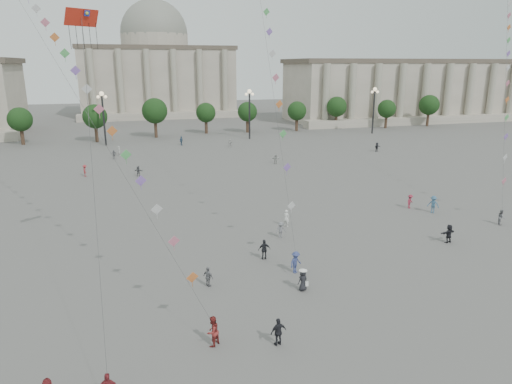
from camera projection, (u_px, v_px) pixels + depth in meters
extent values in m
plane|color=#514F4C|center=(305.00, 305.00, 31.02)|extent=(360.00, 360.00, 0.00)
cube|color=gray|center=(421.00, 91.00, 136.61)|extent=(80.00, 22.00, 16.00)
cube|color=brown|center=(424.00, 61.00, 134.28)|extent=(81.60, 22.44, 1.20)
cube|color=gray|center=(447.00, 119.00, 126.46)|extent=(84.00, 4.00, 2.00)
cube|color=gray|center=(157.00, 83.00, 148.68)|extent=(46.00, 30.00, 20.00)
cube|color=brown|center=(155.00, 49.00, 145.81)|extent=(46.92, 30.60, 1.20)
cube|color=gray|center=(163.00, 116.00, 135.37)|extent=(48.30, 4.00, 2.00)
cylinder|color=gray|center=(155.00, 42.00, 145.30)|extent=(21.00, 21.00, 5.00)
sphere|color=gray|center=(154.00, 34.00, 144.62)|extent=(21.00, 21.00, 21.00)
cylinder|color=#332419|center=(31.00, 134.00, 94.84)|extent=(0.70, 0.70, 3.52)
sphere|color=black|center=(29.00, 116.00, 93.85)|extent=(5.12, 5.12, 5.12)
cylinder|color=#332419|center=(92.00, 132.00, 98.01)|extent=(0.70, 0.70, 3.52)
sphere|color=black|center=(90.00, 115.00, 97.02)|extent=(5.12, 5.12, 5.12)
cylinder|color=#332419|center=(149.00, 130.00, 101.18)|extent=(0.70, 0.70, 3.52)
sphere|color=black|center=(148.00, 113.00, 100.18)|extent=(5.12, 5.12, 5.12)
cylinder|color=#332419|center=(203.00, 128.00, 104.34)|extent=(0.70, 0.70, 3.52)
sphere|color=black|center=(202.00, 111.00, 103.35)|extent=(5.12, 5.12, 5.12)
cylinder|color=#332419|center=(253.00, 126.00, 107.51)|extent=(0.70, 0.70, 3.52)
sphere|color=black|center=(253.00, 110.00, 106.52)|extent=(5.12, 5.12, 5.12)
cylinder|color=#332419|center=(301.00, 124.00, 110.68)|extent=(0.70, 0.70, 3.52)
sphere|color=black|center=(301.00, 109.00, 109.68)|extent=(5.12, 5.12, 5.12)
cylinder|color=#332419|center=(345.00, 122.00, 113.85)|extent=(0.70, 0.70, 3.52)
sphere|color=black|center=(346.00, 107.00, 112.85)|extent=(5.12, 5.12, 5.12)
cylinder|color=#332419|center=(388.00, 121.00, 117.01)|extent=(0.70, 0.70, 3.52)
sphere|color=black|center=(389.00, 106.00, 116.02)|extent=(5.12, 5.12, 5.12)
cylinder|color=#332419|center=(428.00, 119.00, 120.18)|extent=(0.70, 0.70, 3.52)
sphere|color=black|center=(430.00, 105.00, 119.18)|extent=(5.12, 5.12, 5.12)
cylinder|color=#262628|center=(104.00, 120.00, 90.52)|extent=(0.36, 0.36, 10.00)
sphere|color=#FFE5B2|center=(102.00, 94.00, 89.11)|extent=(0.90, 0.90, 0.90)
sphere|color=#FFE5B2|center=(98.00, 97.00, 89.09)|extent=(0.60, 0.60, 0.60)
sphere|color=#FFE5B2|center=(106.00, 97.00, 89.46)|extent=(0.60, 0.60, 0.60)
cylinder|color=#262628|center=(250.00, 116.00, 98.44)|extent=(0.36, 0.36, 10.00)
sphere|color=#FFE5B2|center=(249.00, 91.00, 97.03)|extent=(0.90, 0.90, 0.90)
sphere|color=#FFE5B2|center=(246.00, 94.00, 97.01)|extent=(0.60, 0.60, 0.60)
sphere|color=#FFE5B2|center=(253.00, 94.00, 97.38)|extent=(0.60, 0.60, 0.60)
cylinder|color=#262628|center=(373.00, 112.00, 106.35)|extent=(0.36, 0.36, 10.00)
sphere|color=#FFE5B2|center=(375.00, 89.00, 104.95)|extent=(0.90, 0.90, 0.90)
sphere|color=#FFE5B2|center=(372.00, 92.00, 104.93)|extent=(0.60, 0.60, 0.60)
sphere|color=#FFE5B2|center=(378.00, 92.00, 105.29)|extent=(0.60, 0.60, 0.60)
imported|color=#2F4B6B|center=(181.00, 141.00, 91.70)|extent=(1.05, 1.10, 1.83)
imported|color=black|center=(449.00, 234.00, 41.59)|extent=(1.67, 0.76, 1.74)
imported|color=beige|center=(230.00, 143.00, 89.83)|extent=(1.41, 1.33, 1.58)
imported|color=slate|center=(281.00, 230.00, 42.80)|extent=(1.05, 0.65, 1.56)
imported|color=#B4B4AF|center=(276.00, 159.00, 74.76)|extent=(1.48, 1.04, 1.54)
imported|color=maroon|center=(410.00, 201.00, 51.58)|extent=(1.19, 1.05, 1.60)
imported|color=black|center=(377.00, 147.00, 85.18)|extent=(1.64, 1.12, 1.70)
imported|color=#B5B5B1|center=(119.00, 151.00, 81.01)|extent=(0.60, 0.75, 1.79)
imported|color=#58595D|center=(138.00, 171.00, 66.27)|extent=(1.46, 1.11, 1.53)
imported|color=white|center=(286.00, 218.00, 45.78)|extent=(0.74, 0.75, 1.75)
imported|color=#385E7E|center=(433.00, 204.00, 49.93)|extent=(1.39, 1.40, 1.94)
imported|color=slate|center=(114.00, 154.00, 78.41)|extent=(0.95, 0.42, 1.59)
imported|color=#A02B31|center=(85.00, 171.00, 66.20)|extent=(0.81, 1.20, 1.73)
imported|color=black|center=(264.00, 249.00, 38.02)|extent=(1.06, 0.52, 1.74)
imported|color=slate|center=(208.00, 277.00, 33.35)|extent=(0.84, 0.94, 1.53)
imported|color=black|center=(278.00, 332.00, 26.34)|extent=(1.07, 0.60, 1.72)
imported|color=maroon|center=(213.00, 331.00, 26.28)|extent=(1.14, 1.11, 1.85)
imported|color=navy|center=(296.00, 262.00, 35.55)|extent=(1.32, 1.15, 1.77)
imported|color=slate|center=(501.00, 217.00, 46.34)|extent=(0.90, 0.96, 1.56)
imported|color=black|center=(303.00, 280.00, 32.77)|extent=(0.91, 0.74, 1.60)
cone|color=white|center=(303.00, 270.00, 32.55)|extent=(0.52, 0.52, 0.14)
cylinder|color=white|center=(303.00, 270.00, 32.57)|extent=(0.60, 0.60, 0.02)
cube|color=white|center=(307.00, 284.00, 32.77)|extent=(0.22, 0.10, 0.35)
cube|color=#B62213|center=(81.00, 17.00, 28.45)|extent=(2.10, 1.68, 1.02)
cube|color=#177E2C|center=(75.00, 13.00, 28.25)|extent=(0.40, 0.36, 0.34)
cube|color=#1E32A7|center=(87.00, 13.00, 28.43)|extent=(0.40, 0.36, 0.34)
sphere|color=gold|center=(75.00, 13.00, 28.21)|extent=(0.20, 0.20, 0.20)
sphere|color=gold|center=(87.00, 13.00, 28.40)|extent=(0.20, 0.20, 0.20)
cylinder|color=#3F3F3F|center=(93.00, 172.00, 24.98)|extent=(0.02, 0.02, 21.14)
cylinder|color=#3F3F3F|center=(31.00, 19.00, 40.63)|extent=(0.02, 0.02, 64.66)
cube|color=#CD6B30|center=(192.00, 277.00, 26.93)|extent=(0.76, 0.25, 0.76)
cube|color=#C2677E|center=(174.00, 241.00, 27.85)|extent=(0.76, 0.25, 0.76)
cube|color=silver|center=(157.00, 209.00, 28.81)|extent=(0.76, 0.25, 0.76)
cube|color=#835BB6|center=(141.00, 181.00, 29.79)|extent=(0.76, 0.25, 0.76)
cube|color=#4DA857|center=(126.00, 155.00, 30.79)|extent=(0.76, 0.25, 0.76)
cube|color=#CD6B30|center=(112.00, 131.00, 31.80)|extent=(0.76, 0.25, 0.76)
cube|color=#C2677E|center=(99.00, 109.00, 32.81)|extent=(0.76, 0.25, 0.76)
cube|color=silver|center=(87.00, 89.00, 33.84)|extent=(0.76, 0.25, 0.76)
cube|color=#835BB6|center=(75.00, 70.00, 34.87)|extent=(0.76, 0.25, 0.76)
cube|color=#4DA857|center=(65.00, 53.00, 35.90)|extent=(0.76, 0.25, 0.76)
cube|color=#CD6B30|center=(55.00, 37.00, 36.95)|extent=(0.76, 0.25, 0.76)
cube|color=#C2677E|center=(45.00, 22.00, 37.99)|extent=(0.76, 0.25, 0.76)
cube|color=silver|center=(36.00, 8.00, 39.04)|extent=(0.76, 0.25, 0.76)
cube|color=silver|center=(291.00, 206.00, 36.60)|extent=(0.76, 0.25, 0.76)
cube|color=#835BB6|center=(287.00, 167.00, 37.99)|extent=(0.76, 0.25, 0.76)
cube|color=#4DA857|center=(283.00, 134.00, 39.44)|extent=(0.76, 0.25, 0.76)
cube|color=#CD6B30|center=(279.00, 104.00, 40.93)|extent=(0.76, 0.25, 0.76)
cube|color=#C2677E|center=(276.00, 78.00, 42.43)|extent=(0.76, 0.25, 0.76)
cube|color=silver|center=(272.00, 54.00, 43.96)|extent=(0.76, 0.25, 0.76)
cube|color=#835BB6|center=(269.00, 32.00, 45.50)|extent=(0.76, 0.25, 0.76)
cube|color=#4DA857|center=(267.00, 12.00, 47.05)|extent=(0.76, 0.25, 0.76)
cylinder|color=#3F3F3F|center=(507.00, 37.00, 58.73)|extent=(0.02, 0.02, 52.55)
cube|color=#C2677E|center=(504.00, 181.00, 47.08)|extent=(0.76, 0.25, 0.76)
cube|color=silver|center=(505.00, 157.00, 48.16)|extent=(0.76, 0.25, 0.76)
cube|color=#835BB6|center=(506.00, 136.00, 49.28)|extent=(0.76, 0.25, 0.76)
cube|color=#4DA857|center=(507.00, 117.00, 50.43)|extent=(0.76, 0.25, 0.76)
cube|color=#CD6B30|center=(507.00, 100.00, 51.59)|extent=(0.76, 0.25, 0.76)
cube|color=#C2677E|center=(508.00, 83.00, 52.77)|extent=(0.76, 0.25, 0.76)
cube|color=silver|center=(508.00, 68.00, 53.96)|extent=(0.76, 0.25, 0.76)
cube|color=#835BB6|center=(508.00, 53.00, 55.17)|extent=(0.76, 0.25, 0.76)
cube|color=#4DA857|center=(509.00, 40.00, 56.38)|extent=(0.76, 0.25, 0.76)
cube|color=#CD6B30|center=(509.00, 27.00, 57.59)|extent=(0.76, 0.25, 0.76)
cube|color=#C2677E|center=(509.00, 15.00, 58.82)|extent=(0.76, 0.25, 0.76)
cube|color=silver|center=(509.00, 4.00, 60.05)|extent=(0.76, 0.25, 0.76)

